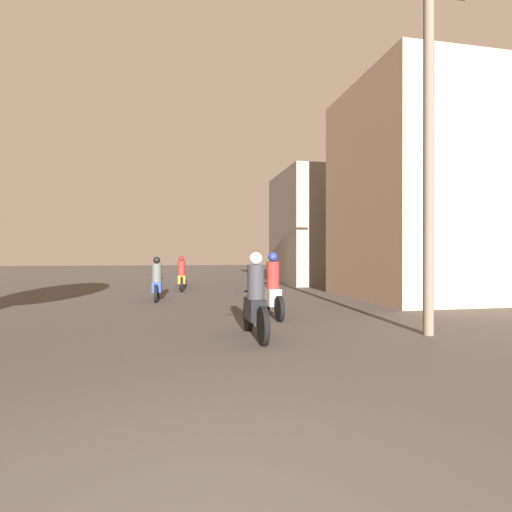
% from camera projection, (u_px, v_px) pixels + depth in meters
% --- Properties ---
extents(motorcycle_black, '(0.60, 2.07, 1.61)m').
position_uv_depth(motorcycle_black, '(255.00, 303.00, 7.51)').
color(motorcycle_black, black).
rests_on(motorcycle_black, ground_plane).
extents(motorcycle_white, '(0.60, 2.02, 1.63)m').
position_uv_depth(motorcycle_white, '(272.00, 291.00, 9.99)').
color(motorcycle_white, black).
rests_on(motorcycle_white, ground_plane).
extents(motorcycle_blue, '(0.60, 2.03, 1.50)m').
position_uv_depth(motorcycle_blue, '(157.00, 283.00, 13.74)').
color(motorcycle_blue, black).
rests_on(motorcycle_blue, ground_plane).
extents(motorcycle_orange, '(0.60, 1.99, 1.53)m').
position_uv_depth(motorcycle_orange, '(181.00, 277.00, 17.34)').
color(motorcycle_orange, black).
rests_on(motorcycle_orange, ground_plane).
extents(motorcycle_silver, '(0.60, 1.94, 1.52)m').
position_uv_depth(motorcycle_silver, '(182.00, 274.00, 20.07)').
color(motorcycle_silver, black).
rests_on(motorcycle_silver, ground_plane).
extents(building_right_near, '(5.26, 5.69, 7.62)m').
position_uv_depth(building_right_near, '(424.00, 193.00, 14.39)').
color(building_right_near, tan).
rests_on(building_right_near, ground_plane).
extents(building_right_far, '(5.13, 5.55, 6.06)m').
position_uv_depth(building_right_far, '(325.00, 229.00, 22.26)').
color(building_right_far, gray).
rests_on(building_right_far, ground_plane).
extents(utility_pole_near, '(1.60, 0.20, 7.16)m').
position_uv_depth(utility_pole_near, '(429.00, 143.00, 7.75)').
color(utility_pole_near, '#6B5B4C').
rests_on(utility_pole_near, ground_plane).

